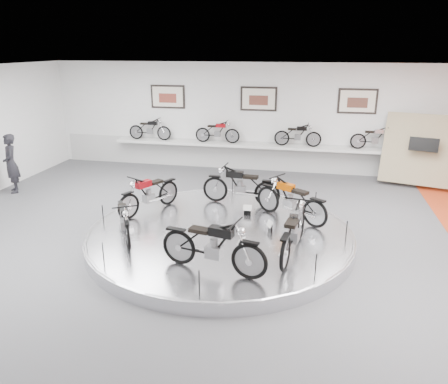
% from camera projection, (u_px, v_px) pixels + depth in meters
% --- Properties ---
extents(floor, '(16.00, 16.00, 0.00)m').
position_uv_depth(floor, '(217.00, 246.00, 10.41)').
color(floor, '#525255').
rests_on(floor, ground).
extents(ceiling, '(16.00, 16.00, 0.00)m').
position_uv_depth(ceiling, '(216.00, 73.00, 9.14)').
color(ceiling, white).
rests_on(ceiling, wall_back).
extents(wall_back, '(16.00, 0.00, 16.00)m').
position_uv_depth(wall_back, '(258.00, 118.00, 16.27)').
color(wall_back, white).
rests_on(wall_back, floor).
extents(dado_band, '(15.68, 0.04, 1.10)m').
position_uv_depth(dado_band, '(257.00, 156.00, 16.71)').
color(dado_band, '#BCBCBA').
rests_on(dado_band, floor).
extents(display_platform, '(6.40, 6.40, 0.30)m').
position_uv_depth(display_platform, '(220.00, 236.00, 10.64)').
color(display_platform, silver).
rests_on(display_platform, floor).
extents(platform_rim, '(6.40, 6.40, 0.10)m').
position_uv_depth(platform_rim, '(220.00, 231.00, 10.60)').
color(platform_rim, '#B2B2BA').
rests_on(platform_rim, display_platform).
extents(shelf, '(11.00, 0.55, 0.10)m').
position_uv_depth(shelf, '(257.00, 146.00, 16.31)').
color(shelf, silver).
rests_on(shelf, wall_back).
extents(poster_left, '(1.35, 0.06, 0.88)m').
position_uv_depth(poster_left, '(168.00, 97.00, 16.69)').
color(poster_left, white).
rests_on(poster_left, wall_back).
extents(poster_center, '(1.35, 0.06, 0.88)m').
position_uv_depth(poster_center, '(259.00, 99.00, 16.01)').
color(poster_center, white).
rests_on(poster_center, wall_back).
extents(poster_right, '(1.35, 0.06, 0.88)m').
position_uv_depth(poster_right, '(357.00, 101.00, 15.32)').
color(poster_right, white).
rests_on(poster_right, wall_back).
extents(display_panel, '(2.56, 1.52, 2.30)m').
position_uv_depth(display_panel, '(420.00, 150.00, 14.58)').
color(display_panel, tan).
rests_on(display_panel, floor).
extents(shelf_bike_a, '(1.22, 0.43, 0.73)m').
position_uv_depth(shelf_bike_a, '(150.00, 131.00, 16.99)').
color(shelf_bike_a, black).
rests_on(shelf_bike_a, shelf).
extents(shelf_bike_b, '(1.22, 0.43, 0.73)m').
position_uv_depth(shelf_bike_b, '(217.00, 133.00, 16.47)').
color(shelf_bike_b, maroon).
rests_on(shelf_bike_b, shelf).
extents(shelf_bike_c, '(1.22, 0.43, 0.73)m').
position_uv_depth(shelf_bike_c, '(298.00, 136.00, 15.88)').
color(shelf_bike_c, black).
rests_on(shelf_bike_c, shelf).
extents(shelf_bike_d, '(1.22, 0.43, 0.73)m').
position_uv_depth(shelf_bike_d, '(375.00, 140.00, 15.36)').
color(shelf_bike_d, silver).
rests_on(shelf_bike_d, shelf).
extents(bike_a, '(1.91, 1.56, 1.09)m').
position_uv_depth(bike_a, '(291.00, 199.00, 11.06)').
color(bike_a, '#AA4300').
rests_on(bike_a, display_platform).
extents(bike_b, '(1.93, 0.82, 1.11)m').
position_uv_depth(bike_b, '(241.00, 185.00, 12.16)').
color(bike_b, black).
rests_on(bike_b, display_platform).
extents(bike_c, '(1.36, 1.86, 1.04)m').
position_uv_depth(bike_c, '(149.00, 193.00, 11.61)').
color(bike_c, maroon).
rests_on(bike_c, display_platform).
extents(bike_d, '(1.28, 1.65, 0.93)m').
position_uv_depth(bike_d, '(124.00, 219.00, 9.99)').
color(bike_d, black).
rests_on(bike_d, display_platform).
extents(bike_e, '(2.02, 1.07, 1.13)m').
position_uv_depth(bike_e, '(213.00, 245.00, 8.48)').
color(bike_e, black).
rests_on(bike_e, display_platform).
extents(bike_f, '(0.95, 1.97, 1.11)m').
position_uv_depth(bike_f, '(294.00, 230.00, 9.18)').
color(bike_f, silver).
rests_on(bike_f, display_platform).
extents(visitor, '(0.80, 0.83, 1.91)m').
position_uv_depth(visitor, '(11.00, 164.00, 14.01)').
color(visitor, black).
rests_on(visitor, floor).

